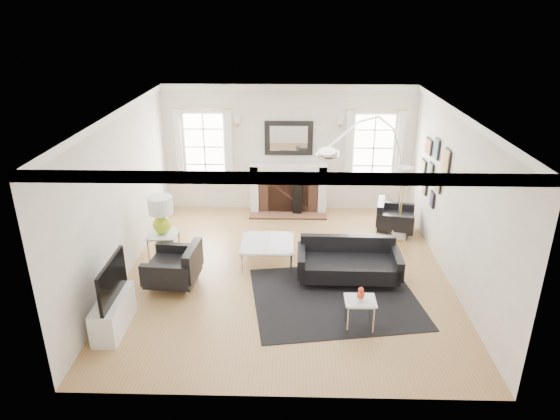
{
  "coord_description": "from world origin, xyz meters",
  "views": [
    {
      "loc": [
        0.09,
        -7.65,
        4.33
      ],
      "look_at": [
        -0.12,
        0.3,
        1.05
      ],
      "focal_mm": 32.0,
      "sensor_mm": 36.0,
      "label": 1
    }
  ],
  "objects_px": {
    "coffee_table": "(267,244)",
    "arc_floor_lamp": "(367,179)",
    "sofa": "(348,263)",
    "gourd_lamp": "(161,213)",
    "armchair_right": "(393,219)",
    "fireplace": "(288,189)",
    "armchair_left": "(176,268)"
  },
  "relations": [
    {
      "from": "armchair_left",
      "to": "arc_floor_lamp",
      "type": "xyz_separation_m",
      "value": [
        3.23,
        1.37,
        1.09
      ]
    },
    {
      "from": "coffee_table",
      "to": "armchair_right",
      "type": "bearing_deg",
      "value": 28.98
    },
    {
      "from": "armchair_right",
      "to": "arc_floor_lamp",
      "type": "relative_size",
      "value": 0.36
    },
    {
      "from": "armchair_left",
      "to": "armchair_right",
      "type": "xyz_separation_m",
      "value": [
        3.95,
        2.21,
        -0.03
      ]
    },
    {
      "from": "armchair_right",
      "to": "coffee_table",
      "type": "xyz_separation_m",
      "value": [
        -2.49,
        -1.38,
        0.08
      ]
    },
    {
      "from": "armchair_left",
      "to": "gourd_lamp",
      "type": "relative_size",
      "value": 1.4
    },
    {
      "from": "arc_floor_lamp",
      "to": "coffee_table",
      "type": "bearing_deg",
      "value": -163.27
    },
    {
      "from": "armchair_right",
      "to": "armchair_left",
      "type": "bearing_deg",
      "value": -150.73
    },
    {
      "from": "coffee_table",
      "to": "arc_floor_lamp",
      "type": "xyz_separation_m",
      "value": [
        1.77,
        0.53,
        1.05
      ]
    },
    {
      "from": "armchair_left",
      "to": "coffee_table",
      "type": "relative_size",
      "value": 1.04
    },
    {
      "from": "fireplace",
      "to": "arc_floor_lamp",
      "type": "bearing_deg",
      "value": -53.41
    },
    {
      "from": "fireplace",
      "to": "sofa",
      "type": "height_order",
      "value": "fireplace"
    },
    {
      "from": "armchair_right",
      "to": "arc_floor_lamp",
      "type": "height_order",
      "value": "arc_floor_lamp"
    },
    {
      "from": "sofa",
      "to": "fireplace",
      "type": "bearing_deg",
      "value": 109.34
    },
    {
      "from": "armchair_right",
      "to": "arc_floor_lamp",
      "type": "bearing_deg",
      "value": -130.32
    },
    {
      "from": "sofa",
      "to": "gourd_lamp",
      "type": "distance_m",
      "value": 3.35
    },
    {
      "from": "fireplace",
      "to": "sofa",
      "type": "distance_m",
      "value": 3.16
    },
    {
      "from": "fireplace",
      "to": "arc_floor_lamp",
      "type": "distance_m",
      "value": 2.55
    },
    {
      "from": "fireplace",
      "to": "coffee_table",
      "type": "distance_m",
      "value": 2.48
    },
    {
      "from": "coffee_table",
      "to": "arc_floor_lamp",
      "type": "bearing_deg",
      "value": 16.73
    },
    {
      "from": "fireplace",
      "to": "armchair_left",
      "type": "xyz_separation_m",
      "value": [
        -1.81,
        -3.29,
        -0.21
      ]
    },
    {
      "from": "armchair_left",
      "to": "armchair_right",
      "type": "relative_size",
      "value": 1.02
    },
    {
      "from": "fireplace",
      "to": "armchair_right",
      "type": "height_order",
      "value": "fireplace"
    },
    {
      "from": "armchair_left",
      "to": "arc_floor_lamp",
      "type": "height_order",
      "value": "arc_floor_lamp"
    },
    {
      "from": "armchair_left",
      "to": "arc_floor_lamp",
      "type": "relative_size",
      "value": 0.36
    },
    {
      "from": "armchair_right",
      "to": "arc_floor_lamp",
      "type": "xyz_separation_m",
      "value": [
        -0.72,
        -0.85,
        1.13
      ]
    },
    {
      "from": "armchair_right",
      "to": "gourd_lamp",
      "type": "xyz_separation_m",
      "value": [
        -4.35,
        -1.41,
        0.67
      ]
    },
    {
      "from": "sofa",
      "to": "armchair_right",
      "type": "distance_m",
      "value": 2.2
    },
    {
      "from": "fireplace",
      "to": "armchair_left",
      "type": "height_order",
      "value": "fireplace"
    },
    {
      "from": "sofa",
      "to": "armchair_left",
      "type": "bearing_deg",
      "value": -173.76
    },
    {
      "from": "fireplace",
      "to": "gourd_lamp",
      "type": "height_order",
      "value": "gourd_lamp"
    },
    {
      "from": "coffee_table",
      "to": "armchair_left",
      "type": "bearing_deg",
      "value": -150.24
    }
  ]
}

